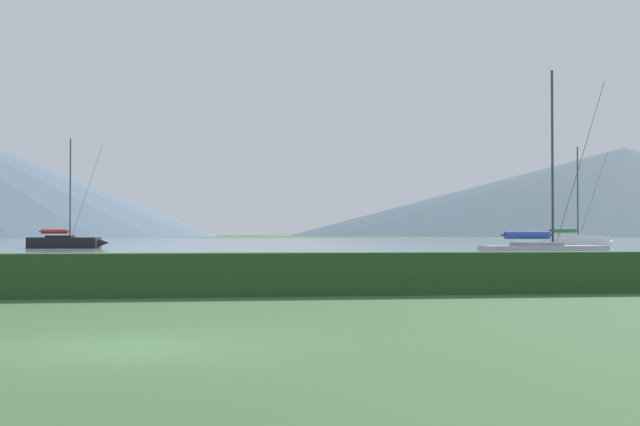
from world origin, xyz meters
The scene contains 7 objects.
ground_plane centered at (0.00, 0.00, 0.00)m, with size 1000.00×1000.00×0.00m, color #385B33.
harbor_water centered at (0.00, 137.00, 0.00)m, with size 320.00×246.00×0.00m, color gray.
hedge_line centered at (0.00, 11.00, 0.60)m, with size 80.00×1.20×1.19m, color #284C23.
sailboat_slip_2 centered at (19.79, 31.95, 0.65)m, with size 7.74×2.72×10.51m.
sailboat_slip_4 centered at (-12.77, 87.38, 0.74)m, with size 8.93×3.68×12.03m.
sailboat_slip_5 centered at (45.46, 86.07, 0.78)m, with size 9.33×2.91×11.85m.
distant_hill_west_ridge centered at (219.34, 415.45, 22.45)m, with size 342.85×342.85×44.89m, color #425666.
Camera 1 is at (0.98, -14.00, 1.77)m, focal length 50.36 mm.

